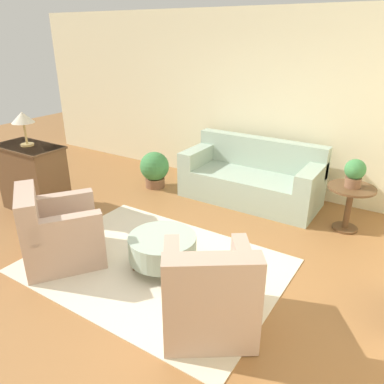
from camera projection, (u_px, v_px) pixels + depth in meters
The scene contains 12 objects.
ground_plane at pixel (155, 266), 4.24m from camera, with size 16.00×16.00×0.00m, color #996638.
wall_back at pixel (264, 103), 5.94m from camera, with size 9.69×0.12×2.80m.
rug at pixel (155, 266), 4.24m from camera, with size 2.79×2.04×0.01m.
couch at pixel (251, 179), 5.81m from camera, with size 2.09×0.91×0.93m.
armchair_left at pixel (58, 234), 4.22m from camera, with size 1.11×1.12×0.89m.
armchair_right at pixel (209, 295), 3.24m from camera, with size 1.11×1.12×0.89m.
ottoman_table at pixel (163, 247), 4.12m from camera, with size 0.75×0.75×0.38m.
side_table at pixel (350, 200), 4.87m from camera, with size 0.60×0.60×0.61m.
dresser at pixel (33, 177), 5.43m from camera, with size 1.00×0.56×0.97m.
potted_plant_on_side_table at pixel (355, 172), 4.72m from camera, with size 0.26×0.26×0.37m.
potted_plant_floor at pixel (155, 168), 6.28m from camera, with size 0.49×0.49×0.61m.
table_lamp at pixel (23, 119), 5.10m from camera, with size 0.31×0.31×0.47m.
Camera 1 is at (2.28, -2.78, 2.45)m, focal length 35.00 mm.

